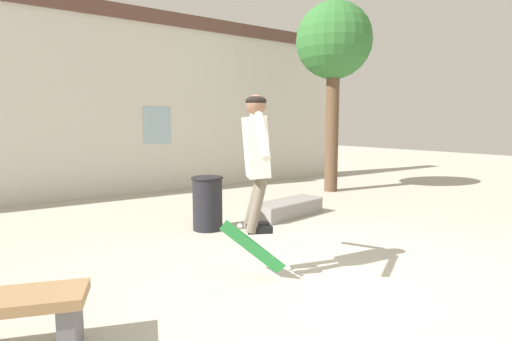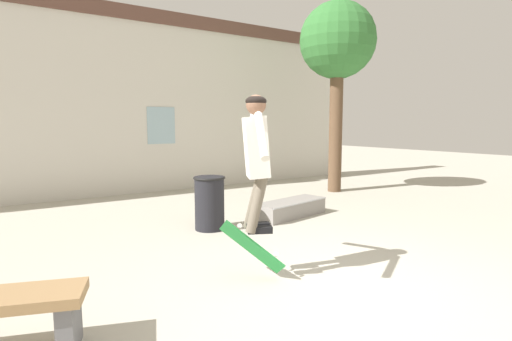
{
  "view_description": "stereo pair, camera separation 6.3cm",
  "coord_description": "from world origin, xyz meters",
  "px_view_note": "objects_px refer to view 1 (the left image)",
  "views": [
    {
      "loc": [
        -2.91,
        -2.67,
        1.68
      ],
      "look_at": [
        -0.54,
        0.77,
        1.18
      ],
      "focal_mm": 28.0,
      "sensor_mm": 36.0,
      "label": 1
    },
    {
      "loc": [
        -2.86,
        -2.7,
        1.68
      ],
      "look_at": [
        -0.54,
        0.77,
        1.18
      ],
      "focal_mm": 28.0,
      "sensor_mm": 36.0,
      "label": 2
    }
  ],
  "objects_px": {
    "skate_ledge": "(288,208)",
    "skateboard_flipping": "(252,247)",
    "tree_right": "(334,45)",
    "trash_bin": "(208,202)",
    "skater": "(256,152)"
  },
  "relations": [
    {
      "from": "trash_bin",
      "to": "skateboard_flipping",
      "type": "distance_m",
      "value": 2.17
    },
    {
      "from": "skate_ledge",
      "to": "trash_bin",
      "type": "bearing_deg",
      "value": 168.5
    },
    {
      "from": "tree_right",
      "to": "trash_bin",
      "type": "bearing_deg",
      "value": -160.44
    },
    {
      "from": "tree_right",
      "to": "skater",
      "type": "height_order",
      "value": "tree_right"
    },
    {
      "from": "tree_right",
      "to": "skate_ledge",
      "type": "relative_size",
      "value": 3.0
    },
    {
      "from": "skater",
      "to": "skate_ledge",
      "type": "bearing_deg",
      "value": 70.33
    },
    {
      "from": "tree_right",
      "to": "skate_ledge",
      "type": "bearing_deg",
      "value": -149.76
    },
    {
      "from": "trash_bin",
      "to": "skate_ledge",
      "type": "bearing_deg",
      "value": -0.6
    },
    {
      "from": "skate_ledge",
      "to": "skateboard_flipping",
      "type": "bearing_deg",
      "value": -147.42
    },
    {
      "from": "trash_bin",
      "to": "skater",
      "type": "xyz_separation_m",
      "value": [
        -0.52,
        -2.11,
        0.94
      ]
    },
    {
      "from": "tree_right",
      "to": "skate_ledge",
      "type": "distance_m",
      "value": 4.56
    },
    {
      "from": "skateboard_flipping",
      "to": "tree_right",
      "type": "bearing_deg",
      "value": 76.53
    },
    {
      "from": "skate_ledge",
      "to": "skateboard_flipping",
      "type": "xyz_separation_m",
      "value": [
        -2.19,
        -2.08,
        0.21
      ]
    },
    {
      "from": "trash_bin",
      "to": "skater",
      "type": "bearing_deg",
      "value": -103.83
    },
    {
      "from": "skate_ledge",
      "to": "trash_bin",
      "type": "height_order",
      "value": "trash_bin"
    }
  ]
}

